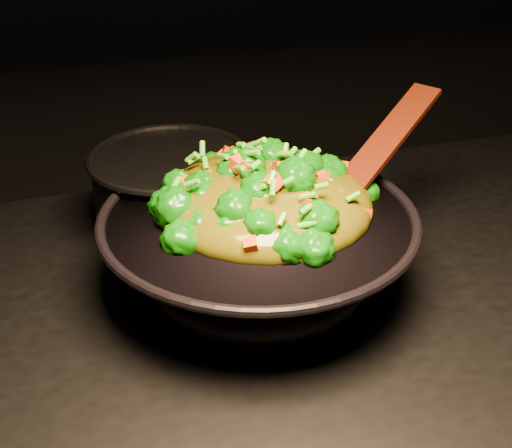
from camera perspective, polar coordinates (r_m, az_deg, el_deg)
name	(u,v)px	position (r m, az deg, el deg)	size (l,w,h in m)	color
wok	(258,254)	(0.86, 0.20, -2.41)	(0.37, 0.37, 0.10)	black
stir_fry	(265,173)	(0.84, 0.76, 4.09)	(0.26, 0.26, 0.09)	#0E5E06
spatula	(378,151)	(0.91, 9.70, 5.77)	(0.26, 0.04, 0.01)	#351208
back_pot	(172,194)	(0.98, -6.73, 2.42)	(0.21, 0.21, 0.12)	black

